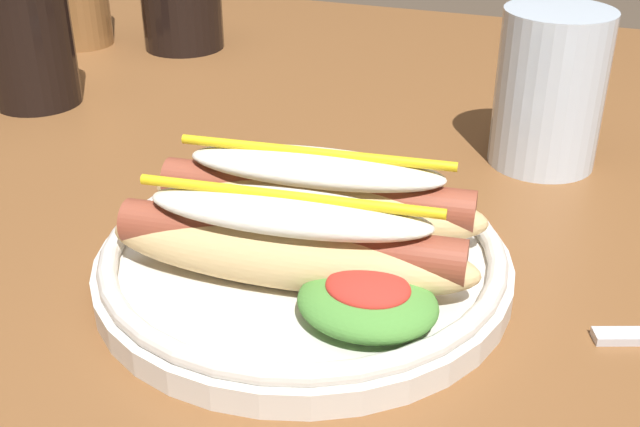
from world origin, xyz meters
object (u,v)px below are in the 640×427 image
object	(u,v)px
hot_dog_plate	(306,243)
soda_cup	(30,44)
extra_cup	(182,4)
water_cup	(550,89)

from	to	relation	value
hot_dog_plate	soda_cup	world-z (taller)	soda_cup
hot_dog_plate	soda_cup	size ratio (longest dim) A/B	2.20
soda_cup	hot_dog_plate	bearing A→B (deg)	-30.05
hot_dog_plate	extra_cup	distance (m)	0.51
hot_dog_plate	soda_cup	xyz separation A→B (m)	(-0.35, 0.20, 0.03)
hot_dog_plate	water_cup	distance (m)	0.26
soda_cup	water_cup	world-z (taller)	water_cup
water_cup	hot_dog_plate	bearing A→B (deg)	-117.06
extra_cup	hot_dog_plate	bearing A→B (deg)	-53.36
soda_cup	extra_cup	xyz separation A→B (m)	(0.04, 0.21, -0.01)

